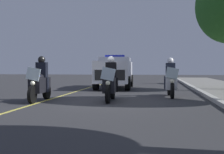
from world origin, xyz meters
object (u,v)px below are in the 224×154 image
(police_motorcycle_lead_left, at_px, (40,83))
(police_motorcycle_trailing, at_px, (171,81))
(cyclist_background, at_px, (171,73))
(police_motorcycle_lead_right, at_px, (110,83))
(police_suv, at_px, (115,71))

(police_motorcycle_lead_left, height_order, police_motorcycle_trailing, same)
(police_motorcycle_lead_left, relative_size, cyclist_background, 1.22)
(police_motorcycle_lead_left, xyz_separation_m, police_motorcycle_lead_right, (-0.48, 2.63, 0.00))
(police_motorcycle_lead_right, xyz_separation_m, police_motorcycle_trailing, (-1.92, 2.36, 0.00))
(police_suv, bearing_deg, police_motorcycle_lead_right, 6.69)
(police_motorcycle_lead_left, distance_m, cyclist_background, 13.89)
(police_motorcycle_trailing, xyz_separation_m, cyclist_background, (-10.35, 0.55, 0.14))
(police_motorcycle_lead_right, bearing_deg, police_motorcycle_lead_left, -79.73)
(cyclist_background, bearing_deg, police_motorcycle_lead_left, -23.48)
(police_motorcycle_lead_right, xyz_separation_m, police_suv, (-6.62, -0.78, 0.37))
(police_motorcycle_lead_left, relative_size, police_motorcycle_trailing, 1.00)
(police_motorcycle_lead_left, distance_m, police_suv, 7.34)
(police_motorcycle_lead_left, distance_m, police_motorcycle_trailing, 5.53)
(police_motorcycle_lead_left, bearing_deg, police_motorcycle_trailing, 115.64)
(police_motorcycle_lead_left, relative_size, police_suv, 0.43)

